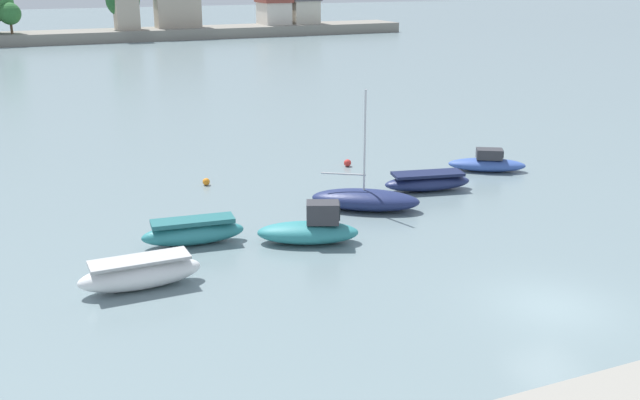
% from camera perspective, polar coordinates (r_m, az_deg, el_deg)
% --- Properties ---
extents(ground_plane, '(400.00, 400.00, 0.00)m').
position_cam_1_polar(ground_plane, '(26.63, 17.32, -7.79)').
color(ground_plane, slate).
extents(moored_boat_0, '(4.40, 1.42, 1.13)m').
position_cam_1_polar(moored_boat_0, '(27.39, -13.57, -5.50)').
color(moored_boat_0, white).
rests_on(moored_boat_0, ground).
extents(moored_boat_1, '(4.33, 1.66, 1.09)m').
position_cam_1_polar(moored_boat_1, '(31.18, -9.67, -2.44)').
color(moored_boat_1, teal).
rests_on(moored_boat_1, ground).
extents(moored_boat_2, '(4.52, 3.16, 1.75)m').
position_cam_1_polar(moored_boat_2, '(30.87, -0.76, -2.27)').
color(moored_boat_2, teal).
rests_on(moored_boat_2, ground).
extents(moored_boat_3, '(5.31, 4.42, 5.69)m').
position_cam_1_polar(moored_boat_3, '(35.15, 3.49, 0.05)').
color(moored_boat_3, navy).
rests_on(moored_boat_3, ground).
extents(moored_boat_4, '(4.72, 2.34, 0.95)m').
position_cam_1_polar(moored_boat_4, '(38.51, 8.22, 1.39)').
color(moored_boat_4, navy).
rests_on(moored_boat_4, ground).
extents(moored_boat_5, '(4.42, 3.44, 1.27)m').
position_cam_1_polar(moored_boat_5, '(42.81, 12.68, 2.76)').
color(moored_boat_5, '#3856A8').
rests_on(moored_boat_5, ground).
extents(mooring_buoy_0, '(0.42, 0.42, 0.42)m').
position_cam_1_polar(mooring_buoy_0, '(42.82, 2.12, 2.86)').
color(mooring_buoy_0, red).
rests_on(mooring_buoy_0, ground).
extents(mooring_buoy_1, '(0.38, 0.38, 0.38)m').
position_cam_1_polar(mooring_buoy_1, '(39.54, -8.70, 1.39)').
color(mooring_buoy_1, orange).
rests_on(mooring_buoy_1, ground).
extents(distant_shoreline, '(98.61, 8.43, 8.60)m').
position_cam_1_polar(distant_shoreline, '(121.29, -16.35, 12.82)').
color(distant_shoreline, gray).
rests_on(distant_shoreline, ground).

